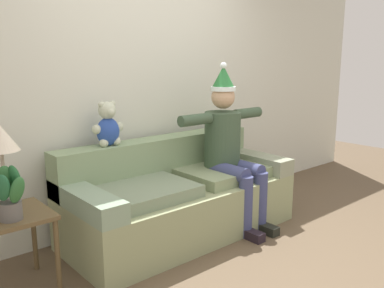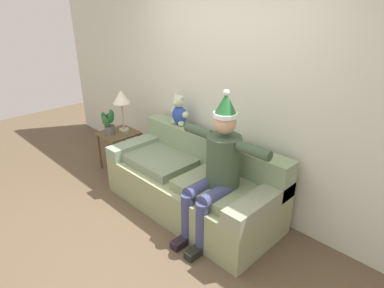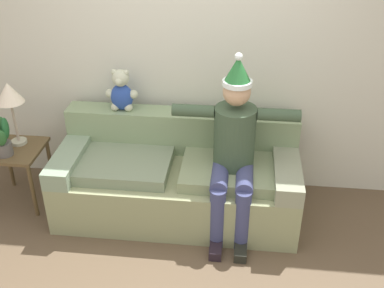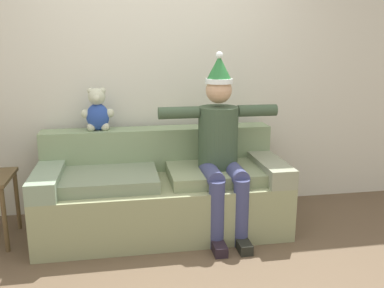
{
  "view_description": "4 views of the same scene",
  "coord_description": "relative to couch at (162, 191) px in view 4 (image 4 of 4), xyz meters",
  "views": [
    {
      "loc": [
        -2.23,
        -1.75,
        1.57
      ],
      "look_at": [
        0.03,
        0.86,
        0.85
      ],
      "focal_mm": 38.5,
      "sensor_mm": 36.0,
      "label": 1
    },
    {
      "loc": [
        2.3,
        -1.29,
        2.26
      ],
      "look_at": [
        0.04,
        0.95,
        0.86
      ],
      "focal_mm": 30.44,
      "sensor_mm": 36.0,
      "label": 2
    },
    {
      "loc": [
        0.52,
        -2.44,
        2.73
      ],
      "look_at": [
        0.14,
        0.85,
        0.78
      ],
      "focal_mm": 44.42,
      "sensor_mm": 36.0,
      "label": 3
    },
    {
      "loc": [
        -0.34,
        -2.45,
        1.61
      ],
      "look_at": [
        0.24,
        0.84,
        0.79
      ],
      "focal_mm": 39.13,
      "sensor_mm": 36.0,
      "label": 4
    }
  ],
  "objects": [
    {
      "name": "back_wall",
      "position": [
        0.0,
        0.53,
        1.02
      ],
      "size": [
        7.0,
        0.1,
        2.7
      ],
      "primitive_type": "cube",
      "color": "silver",
      "rests_on": "ground_plane"
    },
    {
      "name": "couch",
      "position": [
        0.0,
        0.0,
        0.0
      ],
      "size": [
        2.08,
        0.9,
        0.84
      ],
      "color": "gray",
      "rests_on": "ground_plane"
    },
    {
      "name": "person_seated",
      "position": [
        0.48,
        -0.16,
        0.45
      ],
      "size": [
        1.02,
        0.77,
        1.53
      ],
      "color": "#394E37",
      "rests_on": "ground_plane"
    },
    {
      "name": "teddy_bear",
      "position": [
        -0.53,
        0.28,
        0.68
      ],
      "size": [
        0.29,
        0.17,
        0.38
      ],
      "color": "#28479F",
      "rests_on": "couch"
    }
  ]
}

